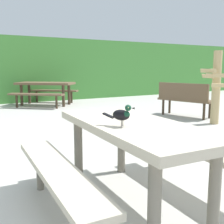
# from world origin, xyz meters

# --- Properties ---
(ground_plane) EXTENTS (60.00, 60.00, 0.00)m
(ground_plane) POSITION_xyz_m (0.00, 0.00, 0.00)
(ground_plane) COLOR #B7B5AD
(picnic_table_foreground) EXTENTS (1.78, 1.84, 0.74)m
(picnic_table_foreground) POSITION_xyz_m (0.19, -0.13, 0.56)
(picnic_table_foreground) COLOR #B2A893
(picnic_table_foreground) RESTS_ON ground
(bird_grackle) EXTENTS (0.17, 0.26, 0.18)m
(bird_grackle) POSITION_xyz_m (0.01, -0.24, 0.84)
(bird_grackle) COLOR black
(bird_grackle) RESTS_ON picnic_table_foreground
(picnic_table_mid_left) EXTENTS (2.39, 2.39, 0.74)m
(picnic_table_mid_left) POSITION_xyz_m (1.53, 6.80, 0.56)
(picnic_table_mid_left) COLOR brown
(picnic_table_mid_left) RESTS_ON ground
(stalk_post_right_side) EXTENTS (0.45, 0.58, 1.57)m
(stalk_post_right_side) POSITION_xyz_m (3.75, 1.93, 0.80)
(stalk_post_right_side) COLOR tan
(stalk_post_right_side) RESTS_ON ground
(park_bench_side) EXTENTS (0.81, 1.47, 0.84)m
(park_bench_side) POSITION_xyz_m (3.83, 2.92, 0.49)
(park_bench_side) COLOR brown
(park_bench_side) RESTS_ON ground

